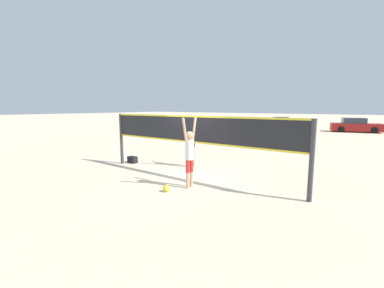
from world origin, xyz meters
name	(u,v)px	position (x,y,z in m)	size (l,w,h in m)	color
ground_plane	(192,178)	(0.00, 0.00, 0.00)	(200.00, 200.00, 0.00)	beige
volleyball_net	(192,135)	(0.00, 0.00, 1.61)	(8.31, 0.14, 2.31)	#38383D
player_spiker	(190,151)	(0.65, -0.99, 1.21)	(0.28, 0.72, 2.29)	tan
player_blocker	(192,141)	(-1.08, 1.42, 1.15)	(0.28, 0.71, 2.18)	#8C664C
volleyball	(166,188)	(0.33, -1.78, 0.11)	(0.21, 0.21, 0.21)	yellow
gear_bag	(133,160)	(-3.79, 0.36, 0.15)	(0.44, 0.28, 0.30)	black
parked_car_near	(282,123)	(-5.03, 26.07, 0.61)	(4.35, 2.40, 1.36)	navy
parked_car_mid	(355,126)	(3.15, 24.48, 0.67)	(5.02, 2.94, 1.49)	maroon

